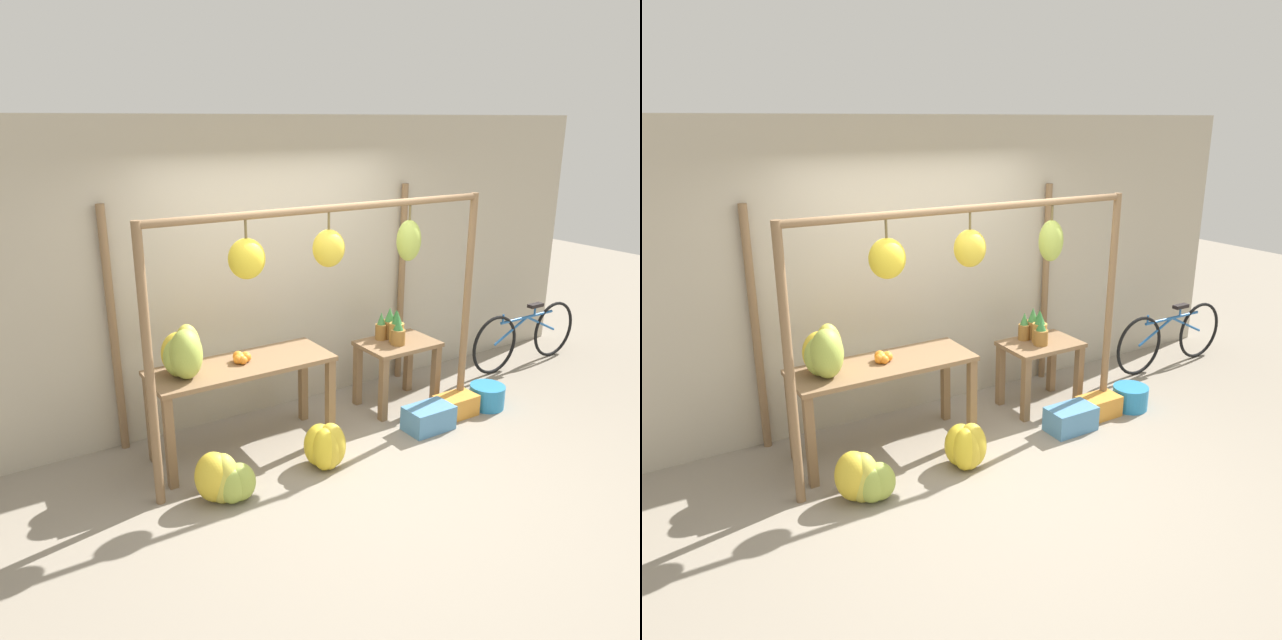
# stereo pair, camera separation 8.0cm
# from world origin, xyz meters

# --- Properties ---
(ground_plane) EXTENTS (20.00, 20.00, 0.00)m
(ground_plane) POSITION_xyz_m (0.00, 0.00, 0.00)
(ground_plane) COLOR gray
(shop_wall_back) EXTENTS (8.00, 0.08, 2.80)m
(shop_wall_back) POSITION_xyz_m (0.00, 1.51, 1.40)
(shop_wall_back) COLOR #B2A893
(shop_wall_back) RESTS_ON ground_plane
(stall_awning) EXTENTS (3.12, 1.14, 2.13)m
(stall_awning) POSITION_xyz_m (-0.04, 0.63, 1.54)
(stall_awning) COLOR brown
(stall_awning) RESTS_ON ground_plane
(display_table_main) EXTENTS (1.56, 0.58, 0.81)m
(display_table_main) POSITION_xyz_m (-0.64, 0.83, 0.67)
(display_table_main) COLOR brown
(display_table_main) RESTS_ON ground_plane
(display_table_side) EXTENTS (0.75, 0.53, 0.67)m
(display_table_side) POSITION_xyz_m (1.05, 0.86, 0.50)
(display_table_side) COLOR brown
(display_table_side) RESTS_ON ground_plane
(banana_pile_on_table) EXTENTS (0.39, 0.48, 0.42)m
(banana_pile_on_table) POSITION_xyz_m (-1.14, 0.84, 1.00)
(banana_pile_on_table) COLOR gold
(banana_pile_on_table) RESTS_ON display_table_main
(orange_pile) EXTENTS (0.17, 0.17, 0.09)m
(orange_pile) POSITION_xyz_m (-0.63, 0.86, 0.85)
(orange_pile) COLOR orange
(orange_pile) RESTS_ON display_table_main
(pineapple_cluster) EXTENTS (0.27, 0.35, 0.32)m
(pineapple_cluster) POSITION_xyz_m (1.03, 0.93, 0.80)
(pineapple_cluster) COLOR olive
(pineapple_cluster) RESTS_ON display_table_side
(banana_pile_ground_left) EXTENTS (0.52, 0.45, 0.40)m
(banana_pile_ground_left) POSITION_xyz_m (-1.10, 0.21, 0.18)
(banana_pile_ground_left) COLOR #9EB247
(banana_pile_ground_left) RESTS_ON ground_plane
(banana_pile_ground_right) EXTENTS (0.41, 0.42, 0.39)m
(banana_pile_ground_right) POSITION_xyz_m (-0.20, 0.22, 0.19)
(banana_pile_ground_right) COLOR gold
(banana_pile_ground_right) RESTS_ON ground_plane
(fruit_crate_white) EXTENTS (0.45, 0.28, 0.23)m
(fruit_crate_white) POSITION_xyz_m (0.97, 0.27, 0.12)
(fruit_crate_white) COLOR #4C84B2
(fruit_crate_white) RESTS_ON ground_plane
(blue_bucket) EXTENTS (0.35, 0.35, 0.23)m
(blue_bucket) POSITION_xyz_m (1.78, 0.33, 0.12)
(blue_bucket) COLOR teal
(blue_bucket) RESTS_ON ground_plane
(parked_bicycle) EXTENTS (1.70, 0.08, 0.72)m
(parked_bicycle) POSITION_xyz_m (3.00, 0.92, 0.36)
(parked_bicycle) COLOR black
(parked_bicycle) RESTS_ON ground_plane
(fruit_crate_purple) EXTENTS (0.40, 0.25, 0.21)m
(fruit_crate_purple) POSITION_xyz_m (1.39, 0.35, 0.10)
(fruit_crate_purple) COLOR orange
(fruit_crate_purple) RESTS_ON ground_plane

